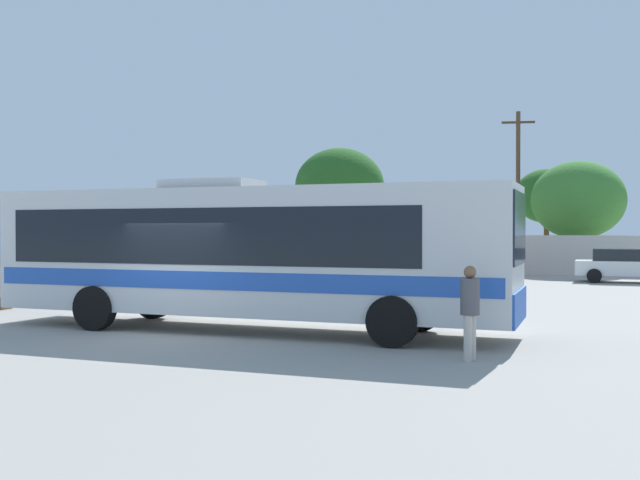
{
  "coord_description": "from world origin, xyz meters",
  "views": [
    {
      "loc": [
        8.66,
        -14.17,
        2.34
      ],
      "look_at": [
        2.62,
        2.34,
        2.11
      ],
      "focal_mm": 41.21,
      "sensor_mm": 36.0,
      "label": 1
    }
  ],
  "objects_px": {
    "roadside_tree_left": "(245,206)",
    "roadside_tree_right": "(547,196)",
    "utility_pole_near": "(518,189)",
    "roadside_tree_midright": "(578,200)",
    "parked_car_rightmost_white": "(625,265)",
    "parked_car_third_red": "(467,263)",
    "vendor_umbrella_near_gate_blue": "(1,243)",
    "parked_car_leftmost_black": "(228,258)",
    "parked_car_second_grey": "(325,261)",
    "coach_bus_silver_blue": "(242,250)",
    "roadside_tree_midleft": "(340,186)",
    "attendant_by_bus_door": "(470,307)"
  },
  "relations": [
    {
      "from": "vendor_umbrella_near_gate_blue",
      "to": "parked_car_second_grey",
      "type": "distance_m",
      "value": 18.75
    },
    {
      "from": "coach_bus_silver_blue",
      "to": "roadside_tree_right",
      "type": "bearing_deg",
      "value": 80.54
    },
    {
      "from": "vendor_umbrella_near_gate_blue",
      "to": "roadside_tree_right",
      "type": "bearing_deg",
      "value": 64.79
    },
    {
      "from": "vendor_umbrella_near_gate_blue",
      "to": "roadside_tree_midright",
      "type": "distance_m",
      "value": 29.99
    },
    {
      "from": "parked_car_rightmost_white",
      "to": "roadside_tree_left",
      "type": "relative_size",
      "value": 0.79
    },
    {
      "from": "parked_car_leftmost_black",
      "to": "roadside_tree_left",
      "type": "relative_size",
      "value": 0.8
    },
    {
      "from": "parked_car_third_red",
      "to": "roadside_tree_right",
      "type": "xyz_separation_m",
      "value": [
        3.07,
        11.39,
        3.63
      ]
    },
    {
      "from": "parked_car_leftmost_black",
      "to": "roadside_tree_midleft",
      "type": "height_order",
      "value": "roadside_tree_midleft"
    },
    {
      "from": "attendant_by_bus_door",
      "to": "parked_car_leftmost_black",
      "type": "bearing_deg",
      "value": 126.0
    },
    {
      "from": "coach_bus_silver_blue",
      "to": "roadside_tree_midleft",
      "type": "distance_m",
      "value": 30.65
    },
    {
      "from": "vendor_umbrella_near_gate_blue",
      "to": "utility_pole_near",
      "type": "xyz_separation_m",
      "value": [
        12.66,
        25.07,
        2.69
      ]
    },
    {
      "from": "vendor_umbrella_near_gate_blue",
      "to": "roadside_tree_midleft",
      "type": "xyz_separation_m",
      "value": [
        1.23,
        27.87,
        3.23
      ]
    },
    {
      "from": "roadside_tree_midright",
      "to": "parked_car_second_grey",
      "type": "bearing_deg",
      "value": -149.97
    },
    {
      "from": "parked_car_third_red",
      "to": "roadside_tree_midright",
      "type": "height_order",
      "value": "roadside_tree_midright"
    },
    {
      "from": "coach_bus_silver_blue",
      "to": "roadside_tree_midright",
      "type": "bearing_deg",
      "value": 75.33
    },
    {
      "from": "parked_car_second_grey",
      "to": "parked_car_third_red",
      "type": "relative_size",
      "value": 1.05
    },
    {
      "from": "vendor_umbrella_near_gate_blue",
      "to": "parked_car_second_grey",
      "type": "xyz_separation_m",
      "value": [
        3.63,
        18.36,
        -1.21
      ]
    },
    {
      "from": "coach_bus_silver_blue",
      "to": "roadside_tree_midleft",
      "type": "bearing_deg",
      "value": 104.27
    },
    {
      "from": "attendant_by_bus_door",
      "to": "parked_car_leftmost_black",
      "type": "xyz_separation_m",
      "value": [
        -16.61,
        22.86,
        -0.16
      ]
    },
    {
      "from": "parked_car_leftmost_black",
      "to": "roadside_tree_midright",
      "type": "relative_size",
      "value": 0.71
    },
    {
      "from": "attendant_by_bus_door",
      "to": "utility_pole_near",
      "type": "height_order",
      "value": "utility_pole_near"
    },
    {
      "from": "roadside_tree_left",
      "to": "roadside_tree_right",
      "type": "distance_m",
      "value": 19.89
    },
    {
      "from": "vendor_umbrella_near_gate_blue",
      "to": "parked_car_third_red",
      "type": "relative_size",
      "value": 0.52
    },
    {
      "from": "parked_car_third_red",
      "to": "utility_pole_near",
      "type": "distance_m",
      "value": 8.04
    },
    {
      "from": "utility_pole_near",
      "to": "roadside_tree_midright",
      "type": "relative_size",
      "value": 1.46
    },
    {
      "from": "roadside_tree_left",
      "to": "roadside_tree_right",
      "type": "xyz_separation_m",
      "value": [
        19.86,
        1.02,
        0.38
      ]
    },
    {
      "from": "roadside_tree_right",
      "to": "parked_car_leftmost_black",
      "type": "bearing_deg",
      "value": -146.6
    },
    {
      "from": "coach_bus_silver_blue",
      "to": "attendant_by_bus_door",
      "type": "height_order",
      "value": "coach_bus_silver_blue"
    },
    {
      "from": "coach_bus_silver_blue",
      "to": "roadside_tree_right",
      "type": "height_order",
      "value": "roadside_tree_right"
    },
    {
      "from": "roadside_tree_left",
      "to": "roadside_tree_midright",
      "type": "height_order",
      "value": "roadside_tree_midright"
    },
    {
      "from": "parked_car_second_grey",
      "to": "parked_car_rightmost_white",
      "type": "height_order",
      "value": "parked_car_rightmost_white"
    },
    {
      "from": "coach_bus_silver_blue",
      "to": "utility_pole_near",
      "type": "relative_size",
      "value": 1.38
    },
    {
      "from": "parked_car_leftmost_black",
      "to": "roadside_tree_right",
      "type": "bearing_deg",
      "value": 33.4
    },
    {
      "from": "attendant_by_bus_door",
      "to": "vendor_umbrella_near_gate_blue",
      "type": "relative_size",
      "value": 0.74
    },
    {
      "from": "utility_pole_near",
      "to": "roadside_tree_midright",
      "type": "bearing_deg",
      "value": 5.97
    },
    {
      "from": "vendor_umbrella_near_gate_blue",
      "to": "parked_car_rightmost_white",
      "type": "relative_size",
      "value": 0.54
    },
    {
      "from": "vendor_umbrella_near_gate_blue",
      "to": "parked_car_third_red",
      "type": "xyz_separation_m",
      "value": [
        10.88,
        18.25,
        -1.18
      ]
    },
    {
      "from": "parked_car_rightmost_white",
      "to": "roadside_tree_midleft",
      "type": "relative_size",
      "value": 0.56
    },
    {
      "from": "utility_pole_near",
      "to": "roadside_tree_midleft",
      "type": "xyz_separation_m",
      "value": [
        -11.43,
        2.8,
        0.54
      ]
    },
    {
      "from": "roadside_tree_left",
      "to": "roadside_tree_midleft",
      "type": "height_order",
      "value": "roadside_tree_midleft"
    },
    {
      "from": "parked_car_leftmost_black",
      "to": "parked_car_rightmost_white",
      "type": "height_order",
      "value": "parked_car_leftmost_black"
    },
    {
      "from": "parked_car_rightmost_white",
      "to": "utility_pole_near",
      "type": "bearing_deg",
      "value": 128.1
    },
    {
      "from": "parked_car_rightmost_white",
      "to": "roadside_tree_midright",
      "type": "height_order",
      "value": "roadside_tree_midright"
    },
    {
      "from": "parked_car_second_grey",
      "to": "roadside_tree_midright",
      "type": "bearing_deg",
      "value": 30.03
    },
    {
      "from": "parked_car_rightmost_white",
      "to": "utility_pole_near",
      "type": "distance_m",
      "value": 9.32
    },
    {
      "from": "coach_bus_silver_blue",
      "to": "parked_car_leftmost_black",
      "type": "distance_m",
      "value": 23.39
    },
    {
      "from": "parked_car_third_red",
      "to": "parked_car_rightmost_white",
      "type": "relative_size",
      "value": 1.03
    },
    {
      "from": "parked_car_rightmost_white",
      "to": "parked_car_third_red",
      "type": "bearing_deg",
      "value": -178.78
    },
    {
      "from": "vendor_umbrella_near_gate_blue",
      "to": "utility_pole_near",
      "type": "height_order",
      "value": "utility_pole_near"
    },
    {
      "from": "utility_pole_near",
      "to": "roadside_tree_right",
      "type": "relative_size",
      "value": 1.47
    }
  ]
}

